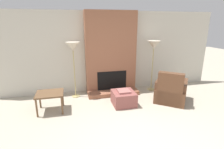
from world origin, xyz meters
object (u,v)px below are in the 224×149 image
object	(u,v)px
armchair	(171,92)
side_table	(50,95)
floor_lamp_right	(154,46)
floor_lamp_left	(73,48)
ottoman	(124,98)

from	to	relation	value
armchair	side_table	bearing A→B (deg)	34.86
side_table	armchair	bearing A→B (deg)	-3.28
floor_lamp_right	armchair	bearing A→B (deg)	-83.05
armchair	floor_lamp_left	size ratio (longest dim) A/B	0.72
armchair	floor_lamp_right	world-z (taller)	floor_lamp_right
armchair	floor_lamp_right	size ratio (longest dim) A/B	0.73
ottoman	side_table	xyz separation A→B (m)	(-1.96, 0.08, 0.24)
ottoman	floor_lamp_left	xyz separation A→B (m)	(-1.29, 0.90, 1.31)
side_table	floor_lamp_right	size ratio (longest dim) A/B	0.40
side_table	floor_lamp_left	xyz separation A→B (m)	(0.67, 0.82, 1.07)
armchair	side_table	world-z (taller)	armchair
ottoman	floor_lamp_left	world-z (taller)	floor_lamp_left
side_table	floor_lamp_right	world-z (taller)	floor_lamp_right
side_table	floor_lamp_left	size ratio (longest dim) A/B	0.40
floor_lamp_right	side_table	bearing A→B (deg)	-165.74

